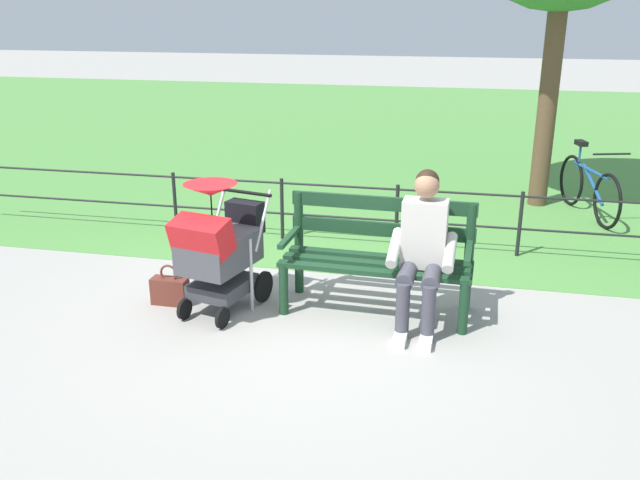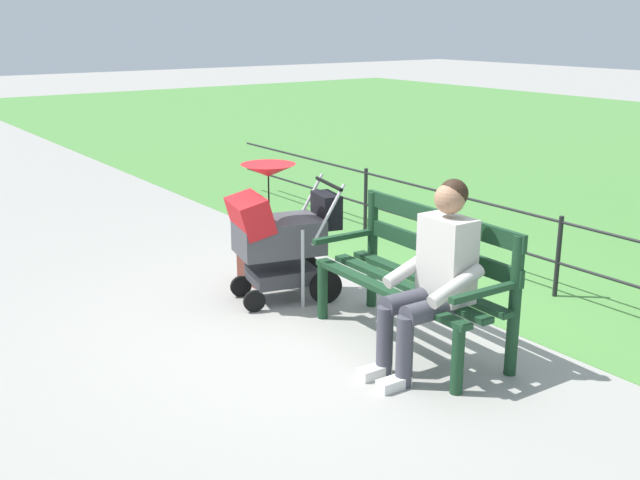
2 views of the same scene
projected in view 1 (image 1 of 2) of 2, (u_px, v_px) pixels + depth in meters
The scene contains 8 objects.
ground_plane at pixel (301, 306), 5.94m from camera, with size 60.00×60.00×0.00m, color #9E9B93.
grass_lawn at pixel (403, 131), 14.05m from camera, with size 40.00×16.00×0.01m, color #518E42.
park_bench at pixel (378, 251), 5.74m from camera, with size 1.62×0.65×0.96m.
person_on_bench at pixel (422, 246), 5.41m from camera, with size 0.54×0.74×1.28m.
stroller at pixel (219, 246), 5.66m from camera, with size 0.68×0.97×1.15m.
handbag at pixel (170, 290), 5.95m from camera, with size 0.32×0.14×0.37m.
park_fence at pixel (384, 209), 7.26m from camera, with size 8.97×0.04×0.70m.
bicycle at pixel (588, 187), 8.36m from camera, with size 0.59×1.60×0.89m.
Camera 1 is at (-1.32, 5.25, 2.51)m, focal length 37.94 mm.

